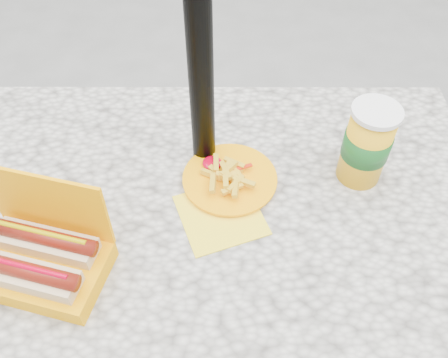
{
  "coord_description": "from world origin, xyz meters",
  "views": [
    {
      "loc": [
        0.05,
        -0.58,
        1.52
      ],
      "look_at": [
        0.04,
        0.04,
        0.8
      ],
      "focal_mm": 38.0,
      "sensor_mm": 36.0,
      "label": 1
    }
  ],
  "objects_px": {
    "fries_plate": "(228,181)",
    "soda_cup": "(367,144)",
    "hotdog_box": "(40,259)",
    "umbrella_pole": "(198,11)"
  },
  "relations": [
    {
      "from": "soda_cup",
      "to": "fries_plate",
      "type": "bearing_deg",
      "value": -174.32
    },
    {
      "from": "umbrella_pole",
      "to": "soda_cup",
      "type": "height_order",
      "value": "umbrella_pole"
    },
    {
      "from": "fries_plate",
      "to": "umbrella_pole",
      "type": "bearing_deg",
      "value": 121.44
    },
    {
      "from": "hotdog_box",
      "to": "fries_plate",
      "type": "relative_size",
      "value": 0.89
    },
    {
      "from": "fries_plate",
      "to": "soda_cup",
      "type": "bearing_deg",
      "value": 5.68
    },
    {
      "from": "fries_plate",
      "to": "soda_cup",
      "type": "relative_size",
      "value": 1.59
    },
    {
      "from": "fries_plate",
      "to": "soda_cup",
      "type": "xyz_separation_m",
      "value": [
        0.28,
        0.03,
        0.08
      ]
    },
    {
      "from": "hotdog_box",
      "to": "fries_plate",
      "type": "height_order",
      "value": "hotdog_box"
    },
    {
      "from": "umbrella_pole",
      "to": "hotdog_box",
      "type": "height_order",
      "value": "umbrella_pole"
    },
    {
      "from": "umbrella_pole",
      "to": "fries_plate",
      "type": "xyz_separation_m",
      "value": [
        0.05,
        -0.09,
        -0.34
      ]
    }
  ]
}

